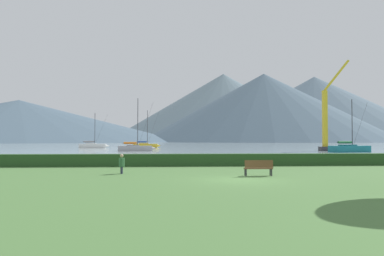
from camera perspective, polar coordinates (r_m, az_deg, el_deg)
ground_plane at (r=20.62m, az=7.43°, el=-7.80°), size 1000.00×1000.00×0.00m
harbor_water at (r=157.18m, az=-2.36°, el=-2.53°), size 320.00×246.00×0.00m
hedge_line at (r=31.42m, az=3.50°, el=-4.82°), size 80.00×1.20×0.99m
sailboat_slip_0 at (r=101.03m, az=-7.03°, el=-2.62°), size 7.31×2.17×9.93m
sailboat_slip_2 at (r=70.32m, az=22.81°, el=-2.84°), size 8.22×3.84×9.15m
sailboat_slip_3 at (r=71.25m, az=-8.57°, el=-2.99°), size 7.33×3.00×9.90m
sailboat_slip_5 at (r=99.07m, az=-14.77°, el=-2.58°), size 7.75×3.09×8.93m
park_bench_under_tree at (r=22.92m, az=10.03°, el=-5.84°), size 1.70×0.49×0.95m
person_seated_viewer at (r=24.47m, az=-10.60°, el=-5.22°), size 0.36×0.56×1.25m
dock_crane at (r=76.44m, az=19.62°, el=0.67°), size 5.94×2.00×17.56m
distant_hill_west_ridge at (r=367.51m, az=-24.76°, el=0.98°), size 294.65×294.65×37.23m
distant_hill_central_peak at (r=467.73m, az=18.07°, el=2.77°), size 282.45×282.45×76.47m
distant_hill_east_ridge at (r=365.76m, az=10.84°, el=3.05°), size 236.59×236.59×65.02m
distant_hill_far_shoulder at (r=440.16m, az=4.78°, el=3.11°), size 265.65×265.65×78.68m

